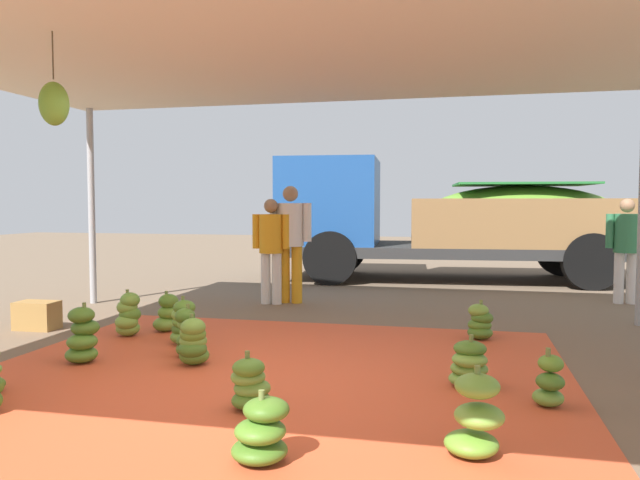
{
  "coord_description": "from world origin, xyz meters",
  "views": [
    {
      "loc": [
        1.64,
        -4.97,
        1.52
      ],
      "look_at": [
        -0.13,
        2.71,
        1.04
      ],
      "focal_mm": 34.63,
      "sensor_mm": 36.0,
      "label": 1
    }
  ],
  "objects": [
    {
      "name": "ground_plane",
      "position": [
        0.0,
        3.0,
        0.0
      ],
      "size": [
        40.0,
        40.0,
        0.0
      ],
      "primitive_type": "plane",
      "color": "brown"
    },
    {
      "name": "tarp_orange",
      "position": [
        0.0,
        0.0,
        0.01
      ],
      "size": [
        5.21,
        5.0,
        0.01
      ],
      "primitive_type": "cube",
      "color": "#D1512D",
      "rests_on": "ground"
    },
    {
      "name": "tent_canopy",
      "position": [
        -0.01,
        -0.09,
        2.9
      ],
      "size": [
        8.0,
        7.0,
        2.99
      ],
      "color": "#9EA0A5",
      "rests_on": "ground"
    },
    {
      "name": "banana_bunch_1",
      "position": [
        -1.84,
        0.13,
        0.25
      ],
      "size": [
        0.41,
        0.42,
        0.57
      ],
      "color": "#518428",
      "rests_on": "tarp_orange"
    },
    {
      "name": "banana_bunch_2",
      "position": [
        -0.97,
        0.56,
        0.23
      ],
      "size": [
        0.34,
        0.35,
        0.52
      ],
      "color": "#60932D",
      "rests_on": "tarp_orange"
    },
    {
      "name": "banana_bunch_3",
      "position": [
        -2.03,
        1.27,
        0.25
      ],
      "size": [
        0.37,
        0.38,
        0.54
      ],
      "color": "#75A83D",
      "rests_on": "tarp_orange"
    },
    {
      "name": "banana_bunch_5",
      "position": [
        2.29,
        -0.21,
        0.19
      ],
      "size": [
        0.31,
        0.31,
        0.44
      ],
      "color": "#6B9E38",
      "rests_on": "tarp_orange"
    },
    {
      "name": "banana_bunch_6",
      "position": [
        1.85,
        2.03,
        0.19
      ],
      "size": [
        0.39,
        0.39,
        0.44
      ],
      "color": "#477523",
      "rests_on": "tarp_orange"
    },
    {
      "name": "banana_bunch_7",
      "position": [
        0.52,
        -1.63,
        0.18
      ],
      "size": [
        0.42,
        0.42,
        0.43
      ],
      "color": "#477523",
      "rests_on": "tarp_orange"
    },
    {
      "name": "banana_bunch_8",
      "position": [
        -1.73,
        1.62,
        0.21
      ],
      "size": [
        0.42,
        0.41,
        0.48
      ],
      "color": "#6B9E38",
      "rests_on": "tarp_orange"
    },
    {
      "name": "banana_bunch_9",
      "position": [
        -0.78,
        0.28,
        0.22
      ],
      "size": [
        0.36,
        0.39,
        0.48
      ],
      "color": "#518428",
      "rests_on": "tarp_orange"
    },
    {
      "name": "banana_bunch_10",
      "position": [
        1.73,
        -1.27,
        0.24
      ],
      "size": [
        0.41,
        0.39,
        0.55
      ],
      "color": "#60932D",
      "rests_on": "tarp_orange"
    },
    {
      "name": "banana_bunch_11",
      "position": [
        1.71,
        0.16,
        0.19
      ],
      "size": [
        0.45,
        0.46,
        0.44
      ],
      "color": "#75A83D",
      "rests_on": "tarp_orange"
    },
    {
      "name": "banana_bunch_12",
      "position": [
        0.14,
        -0.76,
        0.18
      ],
      "size": [
        0.4,
        0.4,
        0.43
      ],
      "color": "#518428",
      "rests_on": "tarp_orange"
    },
    {
      "name": "banana_bunch_13",
      "position": [
        -1.24,
        1.05,
        0.23
      ],
      "size": [
        0.37,
        0.37,
        0.52
      ],
      "color": "#6B9E38",
      "rests_on": "tarp_orange"
    },
    {
      "name": "cargo_truck_main",
      "position": [
        1.25,
        7.42,
        1.23
      ],
      "size": [
        6.95,
        2.9,
        2.4
      ],
      "color": "#2D2D2D",
      "rests_on": "ground"
    },
    {
      "name": "worker_0",
      "position": [
        -0.89,
        4.01,
        1.04
      ],
      "size": [
        0.65,
        0.4,
        1.78
      ],
      "color": "orange",
      "rests_on": "ground"
    },
    {
      "name": "worker_1",
      "position": [
        -1.15,
        3.84,
        0.92
      ],
      "size": [
        0.58,
        0.35,
        1.58
      ],
      "color": "silver",
      "rests_on": "ground"
    },
    {
      "name": "worker_2",
      "position": [
        4.05,
        5.07,
        0.93
      ],
      "size": [
        0.58,
        0.36,
        1.59
      ],
      "color": "silver",
      "rests_on": "ground"
    },
    {
      "name": "crate_0",
      "position": [
        -3.33,
        1.41,
        0.17
      ],
      "size": [
        0.49,
        0.32,
        0.34
      ],
      "primitive_type": "cube",
      "rotation": [
        0.0,
        0.0,
        0.03
      ],
      "color": "olive",
      "rests_on": "ground"
    }
  ]
}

